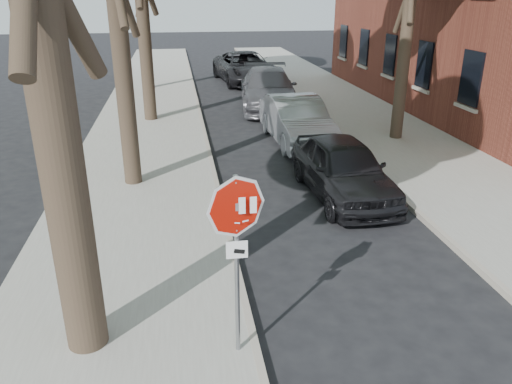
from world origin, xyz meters
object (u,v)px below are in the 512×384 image
car_d (245,67)px  car_b (297,121)px  stop_sign (237,233)px  car_c (268,89)px  car_a (343,168)px

car_d → car_b: bearing=-95.6°
stop_sign → car_c: size_ratio=0.46×
car_a → car_c: bearing=87.8°
car_c → car_b: bearing=-83.9°
stop_sign → car_a: stop_sign is taller
stop_sign → car_c: bearing=78.2°
stop_sign → car_c: stop_sign is taller
car_c → car_d: car_d is taller
car_b → car_d: size_ratio=0.78×
car_b → car_d: 12.06m
stop_sign → car_c: 16.16m
car_a → car_b: (-0.04, 4.78, 0.04)m
stop_sign → car_b: (3.26, 10.28, -1.18)m
car_a → car_b: 4.78m
car_d → car_c: bearing=-95.0°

